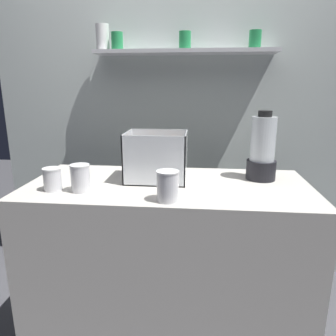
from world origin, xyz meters
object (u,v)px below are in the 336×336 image
blender_pitcher (262,151)px  juice_cup_carrot_middle (168,188)px  juice_cup_orange_left (81,180)px  carrot_display_bin (156,165)px  juice_cup_orange_far_left (53,180)px

blender_pitcher → juice_cup_carrot_middle: bearing=-140.6°
blender_pitcher → juice_cup_orange_left: (-0.86, -0.28, -0.09)m
juice_cup_orange_left → juice_cup_carrot_middle: size_ratio=0.97×
carrot_display_bin → blender_pitcher: 0.55m
juice_cup_carrot_middle → carrot_display_bin: bearing=106.6°
juice_cup_carrot_middle → blender_pitcher: bearing=39.4°
carrot_display_bin → juice_cup_orange_left: (-0.32, -0.22, -0.03)m
blender_pitcher → juice_cup_carrot_middle: size_ratio=2.68×
carrot_display_bin → blender_pitcher: bearing=7.1°
carrot_display_bin → juice_cup_orange_left: bearing=-145.9°
carrot_display_bin → juice_cup_orange_left: size_ratio=2.40×
blender_pitcher → juice_cup_orange_left: bearing=-161.7°
juice_cup_orange_left → blender_pitcher: bearing=18.3°
juice_cup_orange_far_left → juice_cup_carrot_middle: (0.55, -0.09, 0.01)m
blender_pitcher → juice_cup_carrot_middle: blender_pitcher is taller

